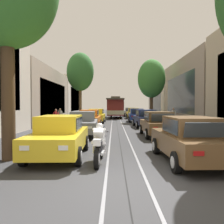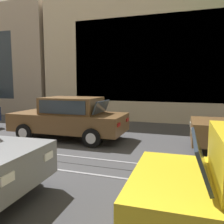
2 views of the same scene
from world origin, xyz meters
The scene contains 21 objects.
ground_plane centered at (0.00, 18.26, 0.00)m, with size 160.00×160.00×0.00m, color #38383A.
trolley_track_rails centered at (0.00, 20.83, 0.00)m, with size 1.14×53.66×0.01m.
building_facade_left centered at (-9.56, 18.24, 4.21)m, with size 4.99×45.36×10.82m.
building_facade_right centered at (9.41, 20.84, 3.53)m, with size 4.84×45.36×7.45m.
parked_car_yellow_near_left centered at (-2.40, 3.07, 0.80)m, with size 2.08×4.40×1.58m.
parked_car_grey_second_left centered at (-2.32, 9.20, 0.80)m, with size 2.14×4.42×1.58m.
parked_car_orange_mid_left centered at (-2.48, 14.77, 0.80)m, with size 2.01×4.37×1.58m.
parked_car_yellow_fourth_left centered at (-2.31, 20.20, 0.80)m, with size 2.06×4.39×1.58m.
parked_car_brown_near_right centered at (2.33, 2.29, 0.80)m, with size 2.11×4.41×1.58m.
parked_car_brown_second_right centered at (2.49, 8.86, 0.80)m, with size 2.02×4.37×1.58m.
parked_car_navy_mid_right centered at (2.56, 15.20, 0.80)m, with size 2.10×4.40×1.58m.
parked_car_blue_fourth_right centered at (2.41, 21.74, 0.80)m, with size 2.08×4.40×1.58m.
parked_car_yellow_fifth_right centered at (2.57, 28.82, 0.80)m, with size 2.04×4.38×1.58m.
parked_car_grey_sixth_right centered at (2.48, 34.71, 0.80)m, with size 2.01×4.36×1.58m.
street_tree_kerb_left_second centered at (-4.43, 22.50, 6.04)m, with size 3.30×3.03×8.42m.
street_tree_kerb_right_second centered at (4.25, 22.20, 5.17)m, with size 3.31×3.23×7.53m.
cable_car_trolley centered at (0.00, 30.33, 1.66)m, with size 2.79×9.17×3.28m.
motorcycle_with_rider centered at (-0.81, 2.08, 0.65)m, with size 0.56×1.99×1.37m.
pedestrian_on_left_pavement centered at (-6.31, 19.79, 0.93)m, with size 0.55×0.41×1.64m.
pedestrian_on_right_pavement centered at (6.48, 20.51, 0.95)m, with size 0.55×0.35×1.68m.
pedestrian_crossing_far centered at (-6.01, 16.78, 0.90)m, with size 0.55×0.41×1.60m.
Camera 1 is at (-0.32, -5.68, 1.98)m, focal length 36.81 mm.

